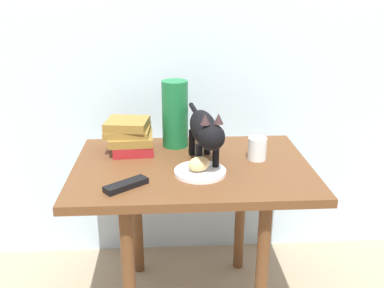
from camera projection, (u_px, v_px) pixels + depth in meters
The scene contains 9 objects.
back_panel at pixel (186, 18), 1.82m from camera, with size 4.00×0.04×2.20m, color silver.
side_table at pixel (192, 185), 1.62m from camera, with size 0.86×0.61×0.61m.
plate at pixel (200, 172), 1.51m from camera, with size 0.18×0.18×0.01m, color white.
bread_roll at pixel (199, 164), 1.49m from camera, with size 0.08×0.06×0.05m, color #E0BC7A.
cat at pixel (205, 130), 1.54m from camera, with size 0.12×0.48×0.23m.
book_stack at pixel (130, 136), 1.69m from camera, with size 0.19×0.18×0.13m.
green_vase at pixel (175, 114), 1.73m from camera, with size 0.10×0.10×0.27m, color #196B38.
candle_jar at pixel (257, 150), 1.63m from camera, with size 0.07×0.07×0.08m.
tv_remote at pixel (126, 185), 1.40m from camera, with size 0.15×0.04×0.02m, color black.
Camera 1 is at (-0.09, -1.46, 1.23)m, focal length 40.74 mm.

